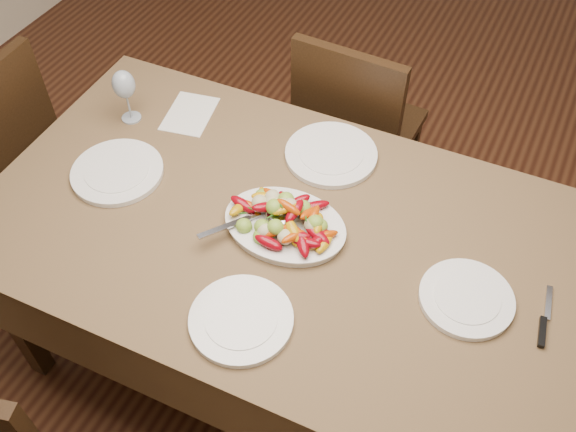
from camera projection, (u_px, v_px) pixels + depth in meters
The scene contains 13 objects.
floor at pixel (330, 324), 2.53m from camera, with size 6.00×6.00×0.00m, color #3E2012.
dining_table at pixel (288, 301), 2.15m from camera, with size 1.84×1.04×0.76m, color brown.
chair_far at pixel (361, 127), 2.58m from camera, with size 0.42×0.42×0.95m, color black, non-canonical shape.
serving_platter at pixel (285, 227), 1.86m from camera, with size 0.35×0.26×0.02m, color white.
roasted_vegetables at pixel (285, 214), 1.82m from camera, with size 0.29×0.19×0.09m, color #72020B, non-canonical shape.
serving_spoon at pixel (259, 221), 1.83m from camera, with size 0.28×0.06×0.03m, color #9EA0A8, non-canonical shape.
plate_left at pixel (117, 172), 2.01m from camera, with size 0.29×0.29×0.02m, color white.
plate_right at pixel (466, 299), 1.70m from camera, with size 0.25×0.25×0.02m, color white.
plate_far at pixel (331, 154), 2.06m from camera, with size 0.30×0.30×0.02m, color white.
plate_near at pixel (241, 320), 1.66m from camera, with size 0.27×0.27×0.02m, color white.
wine_glass at pixel (126, 95), 2.11m from camera, with size 0.08×0.08×0.20m, color #8C99A5, non-canonical shape.
menu_card at pixel (190, 114), 2.20m from camera, with size 0.15×0.21×0.00m, color silver.
table_knife at pixel (545, 319), 1.66m from camera, with size 0.02×0.20×0.01m, color #9EA0A8, non-canonical shape.
Camera 1 is at (0.44, -1.26, 2.20)m, focal length 40.00 mm.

